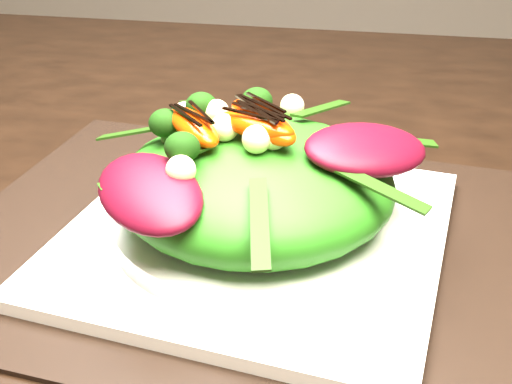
% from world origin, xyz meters
% --- Properties ---
extents(dining_table, '(1.60, 0.90, 0.75)m').
position_xyz_m(dining_table, '(0.00, 0.00, 0.73)').
color(dining_table, black).
rests_on(dining_table, floor).
extents(placemat, '(0.50, 0.40, 0.00)m').
position_xyz_m(placemat, '(-0.04, -0.16, 0.75)').
color(placemat, black).
rests_on(placemat, dining_table).
extents(plate_base, '(0.31, 0.31, 0.01)m').
position_xyz_m(plate_base, '(-0.04, -0.16, 0.76)').
color(plate_base, white).
rests_on(plate_base, placemat).
extents(salad_bowl, '(0.24, 0.24, 0.02)m').
position_xyz_m(salad_bowl, '(-0.04, -0.16, 0.77)').
color(salad_bowl, white).
rests_on(salad_bowl, plate_base).
extents(lettuce_mound, '(0.23, 0.23, 0.07)m').
position_xyz_m(lettuce_mound, '(-0.04, -0.16, 0.80)').
color(lettuce_mound, '#2A7215').
rests_on(lettuce_mound, salad_bowl).
extents(radicchio_leaf, '(0.11, 0.10, 0.02)m').
position_xyz_m(radicchio_leaf, '(0.04, -0.16, 0.84)').
color(radicchio_leaf, '#470715').
rests_on(radicchio_leaf, lettuce_mound).
extents(orange_segment, '(0.07, 0.04, 0.02)m').
position_xyz_m(orange_segment, '(-0.06, -0.15, 0.84)').
color(orange_segment, '#FF3604').
rests_on(orange_segment, lettuce_mound).
extents(broccoli_floret, '(0.04, 0.04, 0.03)m').
position_xyz_m(broccoli_floret, '(-0.12, -0.13, 0.84)').
color(broccoli_floret, black).
rests_on(broccoli_floret, lettuce_mound).
extents(macadamia_nut, '(0.03, 0.03, 0.02)m').
position_xyz_m(macadamia_nut, '(-0.01, -0.20, 0.84)').
color(macadamia_nut, '#CBB88F').
rests_on(macadamia_nut, lettuce_mound).
extents(balsamic_drizzle, '(0.05, 0.01, 0.00)m').
position_xyz_m(balsamic_drizzle, '(-0.06, -0.15, 0.85)').
color(balsamic_drizzle, black).
rests_on(balsamic_drizzle, orange_segment).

